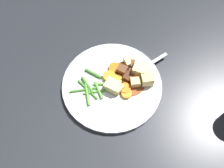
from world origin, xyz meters
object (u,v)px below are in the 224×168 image
at_px(potato_chunk_4, 118,89).
at_px(potato_chunk_5, 140,70).
at_px(carrot_slice_3, 115,68).
at_px(carrot_slice_5, 127,94).
at_px(potato_chunk_0, 113,86).
at_px(potato_chunk_1, 130,62).
at_px(carrot_slice_1, 125,88).
at_px(meat_chunk_1, 134,65).
at_px(meat_chunk_2, 128,77).
at_px(meat_chunk_3, 122,70).
at_px(meat_chunk_0, 133,72).
at_px(potato_chunk_2, 147,78).
at_px(fork, 142,69).
at_px(carrot_slice_4, 117,79).
at_px(carrot_slice_2, 109,76).
at_px(potato_chunk_3, 135,82).
at_px(carrot_slice_0, 137,78).
at_px(dinner_plate, 112,85).

relative_size(potato_chunk_4, potato_chunk_5, 0.70).
xyz_separation_m(potato_chunk_4, potato_chunk_5, (0.07, 0.05, 0.01)).
relative_size(carrot_slice_3, carrot_slice_5, 1.14).
bearing_deg(potato_chunk_0, potato_chunk_1, 54.23).
bearing_deg(carrot_slice_5, carrot_slice_1, 99.99).
bearing_deg(meat_chunk_1, potato_chunk_1, 132.21).
bearing_deg(carrot_slice_1, meat_chunk_2, 69.60).
relative_size(carrot_slice_1, meat_chunk_3, 1.17).
relative_size(potato_chunk_0, meat_chunk_0, 1.71).
relative_size(potato_chunk_2, meat_chunk_3, 1.37).
bearing_deg(fork, meat_chunk_0, -155.16).
xyz_separation_m(carrot_slice_4, potato_chunk_0, (-0.01, -0.02, 0.01)).
relative_size(carrot_slice_1, meat_chunk_1, 1.34).
relative_size(carrot_slice_2, fork, 0.22).
relative_size(carrot_slice_2, potato_chunk_2, 0.97).
height_order(carrot_slice_4, potato_chunk_2, potato_chunk_2).
height_order(carrot_slice_1, potato_chunk_3, potato_chunk_3).
distance_m(carrot_slice_0, potato_chunk_0, 0.07).
bearing_deg(carrot_slice_0, carrot_slice_4, 178.73).
distance_m(carrot_slice_0, meat_chunk_1, 0.04).
xyz_separation_m(carrot_slice_5, meat_chunk_2, (0.01, 0.05, 0.00)).
bearing_deg(meat_chunk_2, carrot_slice_3, 134.98).
distance_m(carrot_slice_1, carrot_slice_4, 0.04).
bearing_deg(meat_chunk_3, fork, 4.84).
relative_size(potato_chunk_0, meat_chunk_3, 1.49).
relative_size(carrot_slice_3, fork, 0.21).
distance_m(carrot_slice_5, potato_chunk_2, 0.07).
relative_size(carrot_slice_2, potato_chunk_4, 1.30).
bearing_deg(potato_chunk_0, meat_chunk_0, 34.19).
xyz_separation_m(carrot_slice_0, meat_chunk_3, (-0.04, 0.03, 0.01)).
bearing_deg(potato_chunk_5, carrot_slice_5, -124.66).
relative_size(carrot_slice_2, potato_chunk_1, 1.20).
height_order(carrot_slice_1, carrot_slice_4, carrot_slice_1).
xyz_separation_m(dinner_plate, carrot_slice_5, (0.04, -0.04, 0.01)).
height_order(carrot_slice_1, potato_chunk_1, potato_chunk_1).
bearing_deg(carrot_slice_3, meat_chunk_3, -32.00).
xyz_separation_m(carrot_slice_4, potato_chunk_5, (0.07, 0.02, 0.01)).
bearing_deg(potato_chunk_4, dinner_plate, 124.61).
xyz_separation_m(carrot_slice_3, meat_chunk_2, (0.04, -0.04, 0.01)).
xyz_separation_m(carrot_slice_3, meat_chunk_1, (0.06, 0.00, 0.01)).
distance_m(carrot_slice_4, carrot_slice_5, 0.05).
height_order(carrot_slice_0, carrot_slice_4, carrot_slice_0).
height_order(potato_chunk_0, potato_chunk_1, potato_chunk_0).
height_order(carrot_slice_1, meat_chunk_1, meat_chunk_1).
height_order(carrot_slice_1, fork, carrot_slice_1).
distance_m(carrot_slice_3, potato_chunk_1, 0.05).
height_order(potato_chunk_0, meat_chunk_2, potato_chunk_0).
bearing_deg(carrot_slice_4, potato_chunk_4, -90.98).
bearing_deg(potato_chunk_3, fork, 61.79).
xyz_separation_m(carrot_slice_5, potato_chunk_2, (0.06, 0.04, 0.01)).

